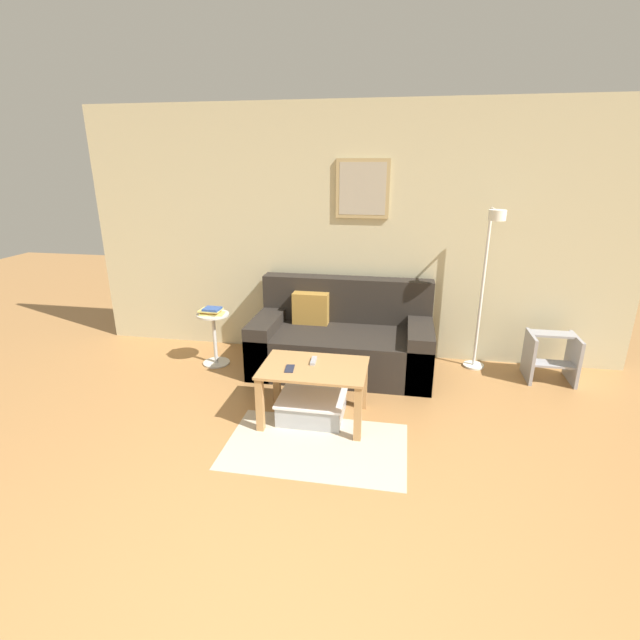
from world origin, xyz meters
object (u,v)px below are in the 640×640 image
Objects in this scene: step_stool at (551,356)px; couch at (342,341)px; book_stack at (212,311)px; remote_control at (314,361)px; floor_lamp at (487,272)px; coffee_table at (314,378)px; cell_phone at (290,369)px; storage_bin at (312,407)px; side_table at (214,334)px.

couch is at bearing -177.46° from step_stool.
remote_control is (1.19, -0.79, -0.10)m from book_stack.
couch reaches higher than step_stool.
coffee_table is at bearing -141.07° from floor_lamp.
couch reaches higher than cell_phone.
storage_bin is (-0.11, -1.00, -0.20)m from couch.
side_table is 1.44m from remote_control.
side_table reaches higher than coffee_table.
storage_bin is at bearing -35.83° from book_stack.
step_stool is at bearing 27.47° from storage_bin.
book_stack reaches higher than cell_phone.
floor_lamp is (1.33, 0.12, 0.73)m from couch.
remote_control is 0.23m from cell_phone.
step_stool is (2.10, 1.09, 0.15)m from storage_bin.
couch is 2.09× the size of coffee_table.
remote_control is (1.19, -0.80, 0.15)m from side_table.
cell_phone reaches higher than coffee_table.
couch is at bearing 83.78° from storage_bin.
cell_phone is at bearing -42.75° from book_stack.
remote_control is (0.00, 0.07, 0.38)m from storage_bin.
side_table is 1.20× the size of step_stool.
step_stool is at bearing 21.15° from cell_phone.
coffee_table is at bearing -80.86° from remote_control.
storage_bin is 1.18× the size of step_stool.
coffee_table is 5.93× the size of cell_phone.
remote_control is at bearing -154.03° from step_stool.
storage_bin is at bearing 25.64° from cell_phone.
cell_phone is at bearing -136.86° from remote_control.
book_stack is 1.78× the size of cell_phone.
coffee_table is 5.54× the size of remote_control.
storage_bin is 3.56× the size of remote_control.
floor_lamp is 1.86m from remote_control.
side_table reaches higher than storage_bin.
step_stool is (1.99, 0.09, -0.05)m from couch.
remote_control is (-0.02, 0.09, 0.11)m from coffee_table.
storage_bin is at bearing -96.22° from couch.
step_stool is at bearing 28.10° from coffee_table.
remote_control is at bearing 102.96° from coffee_table.
remote_control reaches higher than step_stool.
side_table is 0.25m from book_stack.
storage_bin is at bearing 141.40° from coffee_table.
remote_control reaches higher than storage_bin.
book_stack is at bearing 130.58° from cell_phone.
floor_lamp reaches higher than side_table.
remote_control is at bearing -143.68° from floor_lamp.
book_stack is 3.31m from step_stool.
step_stool is (2.10, 1.02, -0.23)m from remote_control.
storage_bin is 2.37m from step_stool.
remote_control is at bearing 88.36° from storage_bin.
storage_bin is at bearing -141.94° from floor_lamp.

